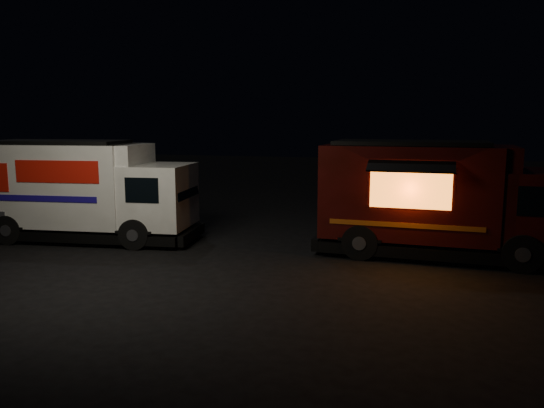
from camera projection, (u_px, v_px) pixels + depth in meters
The scene contains 3 objects.
ground at pixel (182, 251), 15.18m from camera, with size 80.00×80.00×0.00m, color black.
white_truck at pixel (88, 191), 16.48m from camera, with size 6.84×2.33×3.10m, color white, non-canonical shape.
red_truck at pixel (442, 199), 14.45m from camera, with size 6.79×2.50×3.16m, color #3D0B0B, non-canonical shape.
Camera 1 is at (6.40, -13.58, 3.69)m, focal length 35.00 mm.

